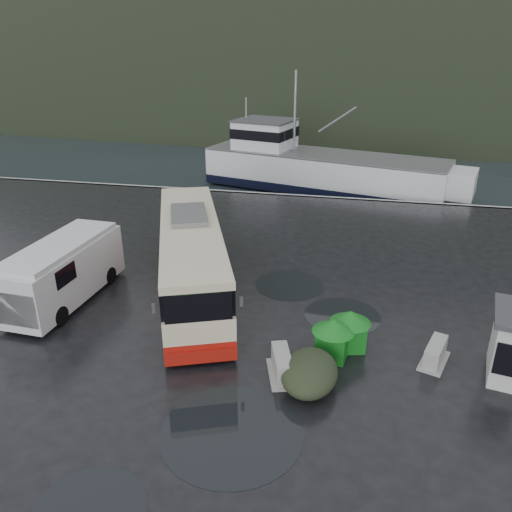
% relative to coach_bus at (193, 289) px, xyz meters
% --- Properties ---
extents(ground, '(160.00, 160.00, 0.00)m').
position_rel_coach_bus_xyz_m(ground, '(2.18, -3.65, 0.00)').
color(ground, black).
rests_on(ground, ground).
extents(harbor_water, '(300.00, 180.00, 0.02)m').
position_rel_coach_bus_xyz_m(harbor_water, '(2.18, 106.35, 0.00)').
color(harbor_water, black).
rests_on(harbor_water, ground).
extents(quay_edge, '(160.00, 0.60, 1.50)m').
position_rel_coach_bus_xyz_m(quay_edge, '(2.18, 16.35, 0.00)').
color(quay_edge, '#999993').
rests_on(quay_edge, ground).
extents(headland, '(780.00, 540.00, 570.00)m').
position_rel_coach_bus_xyz_m(headland, '(12.18, 246.35, 0.00)').
color(headland, black).
rests_on(headland, ground).
extents(coach_bus, '(7.34, 12.65, 3.50)m').
position_rel_coach_bus_xyz_m(coach_bus, '(0.00, 0.00, 0.00)').
color(coach_bus, beige).
rests_on(coach_bus, ground).
extents(white_van, '(2.62, 6.76, 2.78)m').
position_rel_coach_bus_xyz_m(white_van, '(-5.21, -2.13, 0.00)').
color(white_van, silver).
rests_on(white_van, ground).
extents(waste_bin_left, '(1.28, 1.28, 1.56)m').
position_rel_coach_bus_xyz_m(waste_bin_left, '(6.73, -4.10, 0.00)').
color(waste_bin_left, '#136E1B').
rests_on(waste_bin_left, ground).
extents(waste_bin_right, '(1.36, 1.36, 1.57)m').
position_rel_coach_bus_xyz_m(waste_bin_right, '(7.31, -3.37, 0.00)').
color(waste_bin_right, '#136E1B').
rests_on(waste_bin_right, ground).
extents(dome_tent, '(2.04, 2.76, 1.05)m').
position_rel_coach_bus_xyz_m(dome_tent, '(6.09, -5.97, 0.00)').
color(dome_tent, '#262F1C').
rests_on(dome_tent, ground).
extents(jersey_barrier_a, '(1.37, 1.96, 0.89)m').
position_rel_coach_bus_xyz_m(jersey_barrier_a, '(5.11, -5.62, 0.00)').
color(jersey_barrier_a, '#999993').
rests_on(jersey_barrier_a, ground).
extents(jersey_barrier_b, '(1.32, 1.82, 0.82)m').
position_rel_coach_bus_xyz_m(jersey_barrier_b, '(10.40, -3.73, 0.00)').
color(jersey_barrier_b, '#999993').
rests_on(jersey_barrier_b, ground).
extents(fishing_trawler, '(25.10, 11.61, 9.82)m').
position_rel_coach_bus_xyz_m(fishing_trawler, '(4.15, 23.13, 0.00)').
color(fishing_trawler, silver).
rests_on(fishing_trawler, ground).
extents(puddles, '(8.79, 16.56, 0.01)m').
position_rel_coach_bus_xyz_m(puddles, '(4.28, -5.37, 0.00)').
color(puddles, black).
rests_on(puddles, ground).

